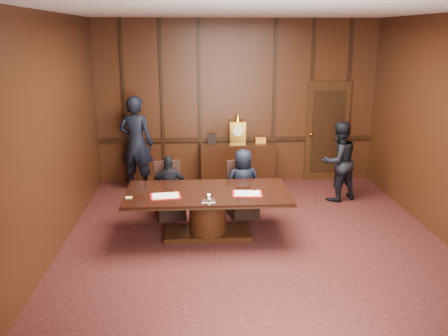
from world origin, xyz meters
The scene contains 13 objects.
room centered at (0.07, 0.14, 1.72)m, with size 7.00×7.04×3.50m.
sideboard centered at (0.00, 3.26, 0.49)m, with size 1.60×0.45×1.54m.
conference_table centered at (-0.72, 0.49, 0.51)m, with size 2.62×1.32×0.76m.
folder_left centered at (-1.38, 0.29, 0.77)m, with size 0.50×0.38×0.02m.
folder_right centered at (-0.10, 0.33, 0.77)m, with size 0.48×0.36×0.02m.
inkstand centered at (-0.72, 0.04, 0.81)m, with size 0.20×0.14×0.12m.
notepad centered at (-1.93, 0.26, 0.77)m, with size 0.10×0.07×0.01m, color #EADC72.
chair_left centered at (-1.38, 1.36, 0.29)m, with size 0.58×0.58×0.99m.
chair_right centered at (-0.08, 1.36, 0.29)m, with size 0.59×0.59×0.99m.
signatory_left centered at (-1.37, 1.29, 0.57)m, with size 0.67×0.28×1.15m, color black.
signatory_right centered at (-0.07, 1.29, 0.62)m, with size 0.61×0.40×1.25m, color black.
witness_left centered at (-2.13, 2.97, 1.00)m, with size 0.73×0.48×1.99m, color black.
witness_right centered at (1.87, 2.09, 0.78)m, with size 0.76×0.59×1.57m, color black.
Camera 1 is at (-0.89, -6.67, 3.18)m, focal length 38.00 mm.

